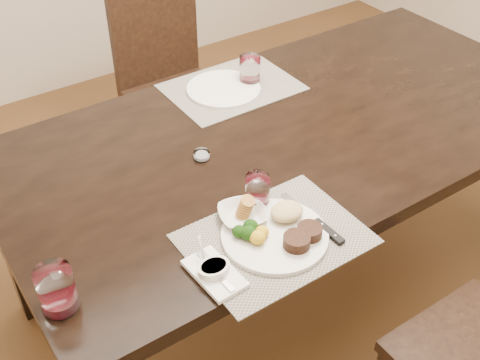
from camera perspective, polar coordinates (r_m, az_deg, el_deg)
ground_plane at (r=2.51m, az=4.55°, el=-9.14°), size 4.50×4.50×0.00m
dining_table at (r=2.07m, az=5.46°, el=3.40°), size 2.00×1.00×0.75m
chair_far at (r=2.82m, az=-6.75°, el=9.73°), size 0.42×0.42×0.90m
placemat_near at (r=1.58m, az=3.31°, el=-5.57°), size 0.46×0.34×0.00m
placemat_far at (r=2.22m, az=-0.79°, el=8.79°), size 0.46×0.34×0.00m
dinner_plate at (r=1.58m, az=3.77°, el=-4.88°), size 0.28×0.28×0.05m
napkin_fork at (r=1.49m, az=-2.44°, el=-8.83°), size 0.10×0.17×0.02m
steak_knife at (r=1.62m, az=7.72°, el=-4.32°), size 0.02×0.25×0.01m
cracker_bowl at (r=1.62m, az=0.23°, el=-3.29°), size 0.16×0.16×0.06m
sauce_ramekin at (r=1.48m, az=-2.51°, el=-8.46°), size 0.08×0.12×0.07m
wine_glass_near at (r=1.66m, az=1.68°, el=-1.11°), size 0.07×0.07×0.09m
far_plate at (r=2.19m, az=-1.57°, el=8.63°), size 0.27×0.27×0.01m
wine_glass_far at (r=2.22m, az=0.95°, el=10.29°), size 0.08×0.08×0.11m
wine_glass_side at (r=1.45m, az=-16.94°, el=-10.06°), size 0.09×0.09×0.12m
salt_cellar at (r=1.85m, az=-3.65°, el=2.34°), size 0.05×0.05×0.02m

